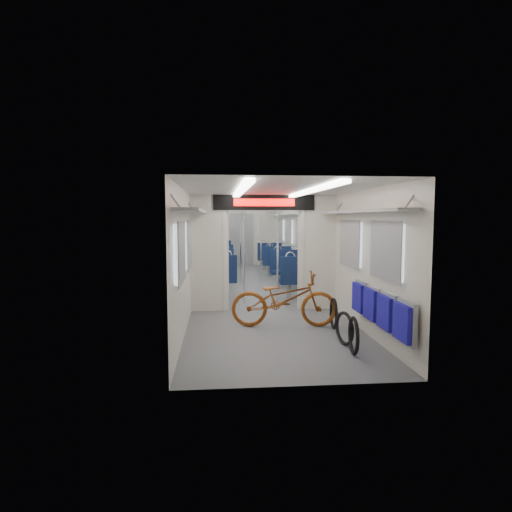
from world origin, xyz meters
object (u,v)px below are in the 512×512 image
(seat_bay_near_right, at_px, (293,271))
(bike_hoop_a, at_px, (354,337))
(stanchion_near_left, at_px, (244,250))
(bike_hoop_c, at_px, (334,315))
(stanchion_near_right, at_px, (278,251))
(seat_bay_far_left, at_px, (217,257))
(flip_bench, at_px, (379,308))
(bike_hoop_b, at_px, (345,330))
(stanchion_far_left, at_px, (241,242))
(seat_bay_near_left, at_px, (217,269))
(stanchion_far_right, at_px, (261,242))
(seat_bay_far_right, at_px, (273,257))
(bicycle, at_px, (284,299))

(seat_bay_near_right, bearing_deg, bike_hoop_a, -90.32)
(bike_hoop_a, relative_size, stanchion_near_left, 0.23)
(bike_hoop_c, distance_m, stanchion_near_right, 2.45)
(seat_bay_far_left, xyz_separation_m, stanchion_near_left, (0.58, -4.75, 0.58))
(bike_hoop_a, relative_size, seat_bay_near_right, 0.26)
(seat_bay_near_right, xyz_separation_m, seat_bay_far_left, (-1.87, 3.50, 0.03))
(seat_bay_near_right, bearing_deg, flip_bench, -84.84)
(stanchion_near_right, bearing_deg, bike_hoop_c, -73.62)
(bike_hoop_b, distance_m, seat_bay_far_left, 8.16)
(stanchion_far_left, bearing_deg, seat_bay_near_left, -116.75)
(bike_hoop_b, height_order, stanchion_near_right, stanchion_near_right)
(stanchion_far_right, bearing_deg, flip_bench, -80.71)
(seat_bay_far_right, xyz_separation_m, stanchion_far_left, (-1.20, -2.06, 0.62))
(stanchion_far_right, bearing_deg, seat_bay_far_left, 125.08)
(bicycle, xyz_separation_m, flip_bench, (1.15, -1.34, 0.11))
(bike_hoop_c, distance_m, stanchion_near_left, 2.81)
(seat_bay_near_left, distance_m, stanchion_far_right, 1.93)
(seat_bay_near_left, bearing_deg, stanchion_far_right, 47.08)
(seat_bay_near_left, bearing_deg, bike_hoop_a, -70.69)
(seat_bay_near_right, relative_size, seat_bay_far_right, 1.06)
(flip_bench, xyz_separation_m, seat_bay_near_left, (-2.29, 5.01, -0.03))
(seat_bay_far_left, relative_size, stanchion_near_right, 1.00)
(seat_bay_far_left, bearing_deg, stanchion_near_left, -83.06)
(bike_hoop_a, xyz_separation_m, stanchion_far_left, (-1.18, 6.58, 0.91))
(seat_bay_near_right, distance_m, seat_bay_far_right, 3.76)
(flip_bench, bearing_deg, stanchion_near_left, 116.80)
(bicycle, bearing_deg, bike_hoop_b, -143.14)
(bicycle, relative_size, seat_bay_near_right, 0.87)
(seat_bay_near_right, bearing_deg, seat_bay_near_left, 168.59)
(bike_hoop_c, relative_size, stanchion_near_right, 0.23)
(bike_hoop_a, height_order, bike_hoop_b, bike_hoop_a)
(flip_bench, relative_size, seat_bay_near_left, 1.00)
(seat_bay_near_right, bearing_deg, bike_hoop_b, -90.27)
(bike_hoop_a, distance_m, stanchion_near_right, 3.69)
(bike_hoop_c, bearing_deg, flip_bench, -72.39)
(stanchion_near_right, bearing_deg, seat_bay_near_right, 67.04)
(stanchion_near_right, height_order, stanchion_far_right, same)
(stanchion_far_left, bearing_deg, stanchion_far_right, 2.33)
(seat_bay_near_left, xyz_separation_m, stanchion_far_right, (1.25, 1.34, 0.60))
(seat_bay_far_left, bearing_deg, flip_bench, -74.29)
(bike_hoop_a, bearing_deg, seat_bay_far_left, 102.40)
(seat_bay_far_left, xyz_separation_m, stanchion_far_left, (0.67, -1.80, 0.58))
(seat_bay_near_left, distance_m, seat_bay_far_left, 3.12)
(seat_bay_far_right, bearing_deg, stanchion_near_right, -96.40)
(bike_hoop_b, bearing_deg, stanchion_far_left, 100.91)
(stanchion_near_left, relative_size, stanchion_near_right, 1.00)
(seat_bay_near_right, relative_size, stanchion_near_left, 0.90)
(stanchion_far_left, bearing_deg, stanchion_near_left, -91.69)
(stanchion_far_left, bearing_deg, seat_bay_far_left, 110.26)
(bicycle, bearing_deg, seat_bay_near_left, 22.28)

